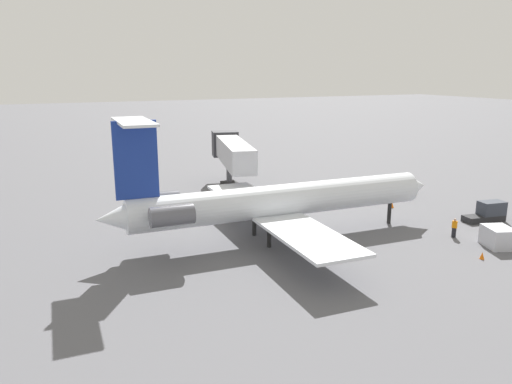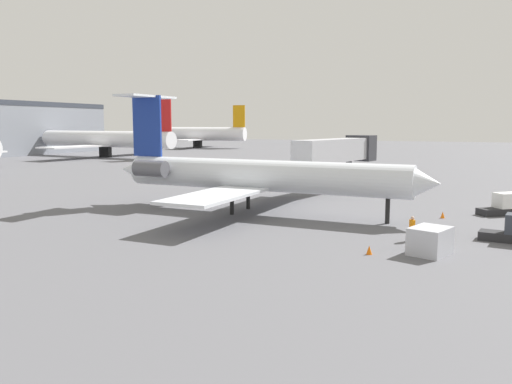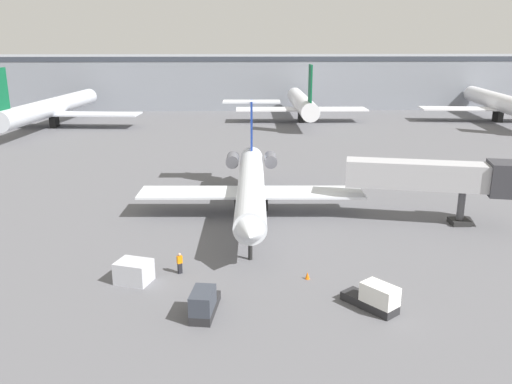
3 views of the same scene
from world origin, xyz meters
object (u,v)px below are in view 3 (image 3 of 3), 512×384
at_px(regional_jet, 251,182).
at_px(parked_airliner_east_mid, 500,103).
at_px(jet_bridge, 439,177).
at_px(traffic_cone_mid, 307,276).
at_px(ground_crew_marshaller, 180,263).
at_px(parked_airliner_west_mid, 52,108).
at_px(cargo_container_uld, 134,272).
at_px(traffic_cone_near, 124,261).
at_px(parked_airliner_centre, 302,103).
at_px(baggage_tug_lead, 375,298).
at_px(baggage_tug_trailing, 204,304).

height_order(regional_jet, parked_airliner_east_mid, parked_airliner_east_mid).
distance_m(jet_bridge, traffic_cone_mid, 19.45).
relative_size(jet_bridge, ground_crew_marshaller, 9.48).
relative_size(ground_crew_marshaller, parked_airliner_west_mid, 0.04).
distance_m(traffic_cone_mid, parked_airliner_east_mid, 94.63).
bearing_deg(parked_airliner_west_mid, parked_airliner_east_mid, 2.52).
relative_size(cargo_container_uld, traffic_cone_near, 5.42).
relative_size(regional_jet, parked_airliner_centre, 0.88).
bearing_deg(baggage_tug_lead, parked_airliner_centre, 86.41).
height_order(traffic_cone_mid, parked_airliner_west_mid, parked_airliner_west_mid).
bearing_deg(parked_airliner_east_mid, parked_airliner_west_mid, -177.48).
distance_m(baggage_tug_lead, traffic_cone_mid, 6.26).
distance_m(baggage_tug_lead, cargo_container_uld, 17.63).
height_order(traffic_cone_near, parked_airliner_west_mid, parked_airliner_west_mid).
bearing_deg(jet_bridge, parked_airliner_centre, 94.39).
xyz_separation_m(ground_crew_marshaller, parked_airliner_west_mid, (-33.19, 72.76, 3.25)).
height_order(baggage_tug_lead, traffic_cone_near, baggage_tug_lead).
height_order(regional_jet, cargo_container_uld, regional_jet).
xyz_separation_m(ground_crew_marshaller, baggage_tug_trailing, (2.23, -6.60, -0.02)).
xyz_separation_m(parked_airliner_centre, parked_airliner_east_mid, (43.66, -1.33, 0.06)).
relative_size(jet_bridge, cargo_container_uld, 5.37).
xyz_separation_m(cargo_container_uld, traffic_cone_near, (-1.45, 3.35, -0.55)).
distance_m(regional_jet, parked_airliner_east_mid, 84.38).
relative_size(jet_bridge, parked_airliner_east_mid, 0.40).
relative_size(ground_crew_marshaller, parked_airliner_east_mid, 0.04).
bearing_deg(traffic_cone_mid, baggage_tug_lead, -51.22).
height_order(parked_airliner_west_mid, parked_airliner_east_mid, parked_airliner_east_mid).
bearing_deg(baggage_tug_trailing, jet_bridge, 38.65).
relative_size(ground_crew_marshaller, baggage_tug_trailing, 0.41).
bearing_deg(baggage_tug_lead, ground_crew_marshaller, 155.38).
distance_m(traffic_cone_mid, parked_airliner_centre, 80.34).
xyz_separation_m(cargo_container_uld, parked_airliner_west_mid, (-29.92, 74.17, 3.27)).
bearing_deg(baggage_tug_lead, traffic_cone_near, 155.95).
xyz_separation_m(jet_bridge, cargo_container_uld, (-27.42, -12.33, -3.88)).
distance_m(baggage_tug_trailing, parked_airliner_east_mid, 103.18).
bearing_deg(traffic_cone_mid, regional_jet, 103.46).
bearing_deg(traffic_cone_near, parked_airliner_west_mid, 111.90).
bearing_deg(ground_crew_marshaller, regional_jet, 67.53).
bearing_deg(jet_bridge, traffic_cone_mid, -139.39).
bearing_deg(traffic_cone_mid, parked_airliner_west_mid, 120.08).
distance_m(jet_bridge, parked_airliner_centre, 67.59).
xyz_separation_m(baggage_tug_lead, parked_airliner_centre, (5.30, 84.57, 3.28)).
height_order(parked_airliner_centre, parked_airliner_east_mid, parked_airliner_east_mid).
bearing_deg(ground_crew_marshaller, baggage_tug_lead, -24.62).
relative_size(regional_jet, baggage_tug_lead, 7.55).
bearing_deg(regional_jet, baggage_tug_trailing, -100.08).
bearing_deg(cargo_container_uld, regional_jet, 59.74).
relative_size(cargo_container_uld, parked_airliner_centre, 0.09).
relative_size(regional_jet, ground_crew_marshaller, 17.90).
height_order(ground_crew_marshaller, traffic_cone_near, ground_crew_marshaller).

